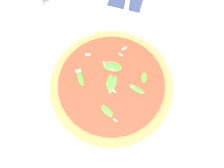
% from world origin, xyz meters
% --- Properties ---
extents(ground_plane, '(6.00, 6.00, 0.00)m').
position_xyz_m(ground_plane, '(0.00, 0.00, 0.00)').
color(ground_plane, silver).
extents(pizza_arugula_main, '(0.32, 0.32, 0.05)m').
position_xyz_m(pizza_arugula_main, '(-0.02, -0.01, 0.02)').
color(pizza_arugula_main, white).
rests_on(pizza_arugula_main, ground_plane).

